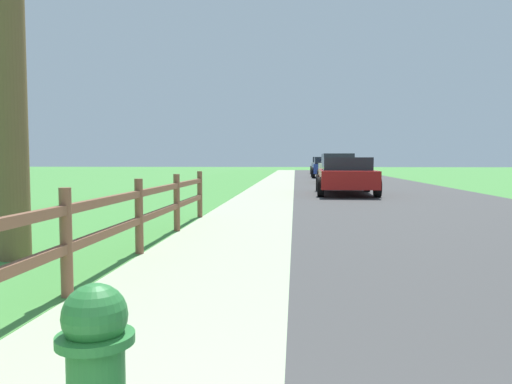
{
  "coord_description": "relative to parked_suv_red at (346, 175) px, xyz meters",
  "views": [
    {
      "loc": [
        0.05,
        0.23,
        1.27
      ],
      "look_at": [
        -0.87,
        11.88,
        0.5
      ],
      "focal_mm": 34.62,
      "sensor_mm": 36.0,
      "label": 1
    }
  ],
  "objects": [
    {
      "name": "parked_car_beige",
      "position": [
        0.41,
        8.76,
        0.11
      ],
      "size": [
        2.01,
        4.52,
        1.58
      ],
      "color": "#C6B793",
      "rests_on": "ground"
    },
    {
      "name": "parked_suv_red",
      "position": [
        0.0,
        0.0,
        0.0
      ],
      "size": [
        2.21,
        4.82,
        1.34
      ],
      "color": "maroon",
      "rests_on": "ground"
    },
    {
      "name": "road_asphalt",
      "position": [
        1.6,
        8.48,
        -0.7
      ],
      "size": [
        7.0,
        66.0,
        0.01
      ],
      "primitive_type": "cube",
      "color": "#3B3B3B",
      "rests_on": "ground"
    },
    {
      "name": "curb_concrete",
      "position": [
        -4.9,
        8.48,
        -0.7
      ],
      "size": [
        6.0,
        66.0,
        0.01
      ],
      "primitive_type": "cube",
      "color": "#A2B58C",
      "rests_on": "ground"
    },
    {
      "name": "ground_plane",
      "position": [
        -1.9,
        6.48,
        -0.7
      ],
      "size": [
        120.0,
        120.0,
        0.0
      ],
      "primitive_type": "plane",
      "color": "#44893C"
    },
    {
      "name": "rail_fence",
      "position": [
        -3.93,
        -12.93,
        -0.11
      ],
      "size": [
        0.11,
        10.63,
        1.01
      ],
      "color": "brown",
      "rests_on": "ground"
    },
    {
      "name": "parked_car_blue",
      "position": [
        0.28,
        16.78,
        0.05
      ],
      "size": [
        2.03,
        4.27,
        1.43
      ],
      "color": "navy",
      "rests_on": "ground"
    },
    {
      "name": "parked_car_silver",
      "position": [
        0.52,
        26.46,
        0.08
      ],
      "size": [
        2.16,
        4.94,
        1.5
      ],
      "color": "#B7BABF",
      "rests_on": "ground"
    },
    {
      "name": "grass_verge",
      "position": [
        -6.4,
        8.48,
        -0.69
      ],
      "size": [
        5.0,
        66.0,
        0.0
      ],
      "primitive_type": "cube",
      "color": "#44893C",
      "rests_on": "ground"
    }
  ]
}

